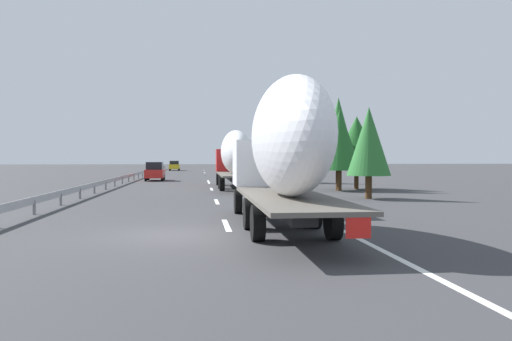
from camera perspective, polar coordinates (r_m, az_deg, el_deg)
ground_plane at (r=55.74m, az=-7.36°, el=-1.00°), size 260.00×260.00×0.00m
lane_stripe_0 at (r=17.86m, az=-3.37°, el=-6.18°), size 3.20×0.20×0.01m
lane_stripe_1 at (r=27.29m, az=-4.46°, el=-3.54°), size 3.20×0.20×0.01m
lane_stripe_2 at (r=38.16m, az=-5.05°, el=-2.11°), size 3.20×0.20×0.01m
lane_stripe_3 at (r=47.90m, az=-5.35°, el=-1.39°), size 3.20×0.20×0.01m
lane_stripe_4 at (r=51.48m, az=-5.43°, el=-1.19°), size 3.20×0.20×0.01m
lane_stripe_5 at (r=68.42m, az=-5.70°, el=-0.54°), size 3.20×0.20×0.01m
lane_stripe_6 at (r=67.90m, az=-5.69°, el=-0.55°), size 3.20×0.20×0.01m
lane_stripe_7 at (r=80.40m, az=-5.82°, el=-0.24°), size 3.20×0.20×0.01m
lane_stripe_8 at (r=95.94m, az=-5.93°, el=0.03°), size 3.20×0.20×0.01m
lane_stripe_9 at (r=94.73m, az=-5.93°, el=0.02°), size 3.20×0.20×0.01m
edge_line_right at (r=60.90m, az=-2.11°, el=-0.78°), size 110.00×0.20×0.01m
truck_lead at (r=38.85m, az=-2.43°, el=1.65°), size 14.24×2.55×4.43m
truck_trailing at (r=16.49m, az=3.16°, el=2.57°), size 13.33×2.55×4.83m
car_red_compact at (r=52.97m, az=-11.36°, el=-0.10°), size 4.14×1.84×1.93m
car_yellow_coupe at (r=94.17m, az=-9.21°, el=0.55°), size 4.52×1.86×1.80m
road_sign at (r=53.74m, az=-0.24°, el=1.15°), size 0.10×0.90×3.01m
tree_0 at (r=37.15m, az=9.31°, el=4.35°), size 2.65×2.65×6.75m
tree_1 at (r=70.06m, az=2.70°, el=2.62°), size 3.13×3.13×6.21m
tree_2 at (r=29.83m, az=12.64°, el=3.21°), size 2.53×2.53×5.31m
tree_3 at (r=36.57m, az=9.45°, el=3.46°), size 3.09×3.09×5.86m
tree_4 at (r=38.69m, az=11.31°, el=3.23°), size 3.82×3.82×5.50m
tree_5 at (r=47.90m, az=4.73°, el=3.63°), size 2.90×2.90×6.55m
guardrail_median at (r=59.10m, az=-13.15°, el=-0.32°), size 94.00×0.10×0.76m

